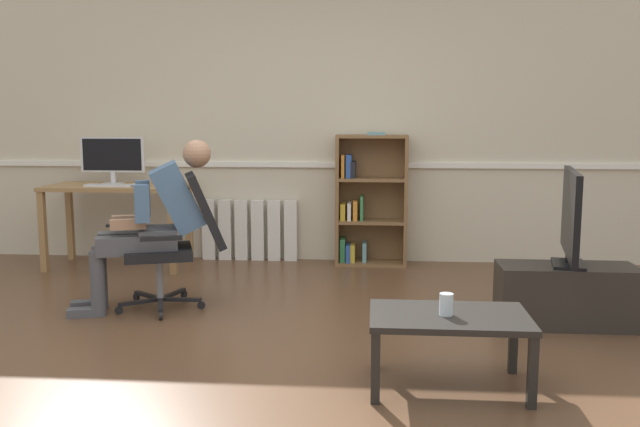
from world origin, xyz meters
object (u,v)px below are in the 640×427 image
Objects in this scene: tv_stand at (566,296)px; computer_mouse at (138,185)px; radiator at (250,230)px; coffee_table at (449,323)px; drinking_glass at (446,304)px; keyboard at (109,185)px; imac_monitor at (112,156)px; person_seated at (154,219)px; tv_screen at (571,216)px; bookshelf at (367,202)px; office_chair at (180,236)px; computer_desk at (117,197)px.

computer_mouse is at bearing 157.55° from tv_stand.
computer_mouse is 1.14m from radiator.
radiator is 3.41m from coffee_table.
drinking_glass is (1.56, -3.04, 0.15)m from radiator.
computer_mouse is at bearing -150.52° from radiator.
imac_monitor is at bearing 101.57° from keyboard.
person_seated is 2.84m from tv_screen.
imac_monitor is at bearing 77.40° from tv_screen.
tv_screen is at bearing -53.37° from bookshelf.
bookshelf reaches higher than radiator.
office_chair is at bearing -58.66° from computer_mouse.
office_chair is 0.81× the size of person_seated.
bookshelf is 1.38× the size of tv_stand.
coffee_table is (2.48, -2.51, -0.44)m from computer_mouse.
computer_mouse reaches higher than drinking_glass.
bookshelf is 2.98m from drinking_glass.
keyboard is 0.48× the size of tv_stand.
person_seated is (0.85, -1.41, -0.36)m from imac_monitor.
computer_desk is 1.55m from person_seated.
person_seated is (0.54, -1.22, -0.12)m from computer_mouse.
computer_desk is 1.26m from radiator.
drinking_glass is at bearing 152.27° from tv_screen.
bookshelf is 2.26m from tv_screen.
imac_monitor reaches higher than radiator.
imac_monitor is 4.08m from tv_stand.
computer_mouse is 0.11× the size of radiator.
computer_mouse is 2.08m from bookshelf.
keyboard is 2.34m from bookshelf.
imac_monitor is at bearing -161.33° from office_chair.
coffee_table is (1.94, -1.30, -0.31)m from person_seated.
tv_stand is (3.67, -1.59, -0.81)m from imac_monitor.
tv_screen is (1.34, -1.81, 0.15)m from bookshelf.
drinking_glass is at bearing -62.86° from radiator.
computer_mouse is at bearing -166.68° from office_chair.
coffee_table is at bearing 46.23° from drinking_glass.
keyboard is 4.26× the size of computer_mouse.
tv_screen is at bearing -20.71° from keyboard.
computer_desk is 0.30m from computer_mouse.
tv_stand is at bearing 67.03° from office_chair.
keyboard is 1.36m from radiator.
imac_monitor is 4.01m from tv_screen.
keyboard is at bearing -155.49° from radiator.
drinking_glass is at bearing -133.77° from coffee_table.
drinking_glass is (1.92, -1.32, -0.21)m from person_seated.
office_chair reaches higher than computer_mouse.
person_seated reaches higher than tv_screen.
computer_mouse is 0.90× the size of drinking_glass.
computer_desk is at bearing 157.29° from tv_stand.
office_chair is 2.69m from tv_stand.
person_seated reaches higher than keyboard.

